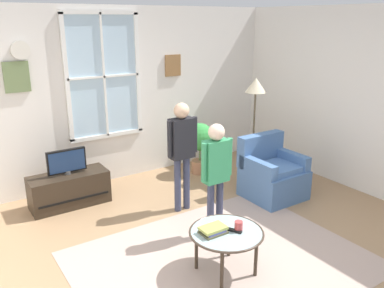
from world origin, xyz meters
TOP-DOWN VIEW (x-y plane):
  - ground_plane at (0.00, 0.00)m, footprint 5.85×5.88m
  - back_wall at (-0.01, 2.70)m, footprint 5.25×0.17m
  - area_rug at (-0.19, -0.13)m, footprint 2.93×2.30m
  - tv_stand at (-1.10, 2.09)m, footprint 1.04×0.44m
  - television at (-1.10, 2.09)m, footprint 0.51×0.08m
  - armchair at (1.40, 0.78)m, footprint 0.76×0.74m
  - coffee_table at (-0.27, -0.30)m, footprint 0.74×0.74m
  - book_stack at (-0.40, -0.25)m, footprint 0.25×0.18m
  - cup at (-0.17, -0.35)m, footprint 0.08×0.08m
  - remote_near_books at (-0.21, -0.34)m, footprint 0.10×0.14m
  - person_green_shirt at (0.07, 0.34)m, footprint 0.41×0.19m
  - person_black_shirt at (0.11, 1.13)m, footprint 0.44×0.20m
  - potted_plant_by_window at (1.07, 2.10)m, footprint 0.45×0.45m
  - floor_lamp at (1.65, 1.47)m, footprint 0.32×0.32m

SIDE VIEW (x-z plane):
  - ground_plane at x=0.00m, z-range -0.02..0.00m
  - area_rug at x=-0.19m, z-range 0.00..0.01m
  - tv_stand at x=-1.10m, z-range 0.00..0.45m
  - armchair at x=1.40m, z-range -0.11..0.76m
  - coffee_table at x=-0.27m, z-range 0.20..0.66m
  - remote_near_books at x=-0.21m, z-range 0.46..0.48m
  - book_stack at x=-0.40m, z-range 0.46..0.53m
  - cup at x=-0.17m, z-range 0.46..0.56m
  - potted_plant_by_window at x=1.07m, z-range 0.12..0.97m
  - television at x=-1.10m, z-range 0.46..0.81m
  - person_green_shirt at x=0.07m, z-range 0.17..1.53m
  - person_black_shirt at x=0.11m, z-range 0.18..1.64m
  - back_wall at x=-0.01m, z-range 0.01..2.66m
  - floor_lamp at x=1.65m, z-range 0.54..2.14m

